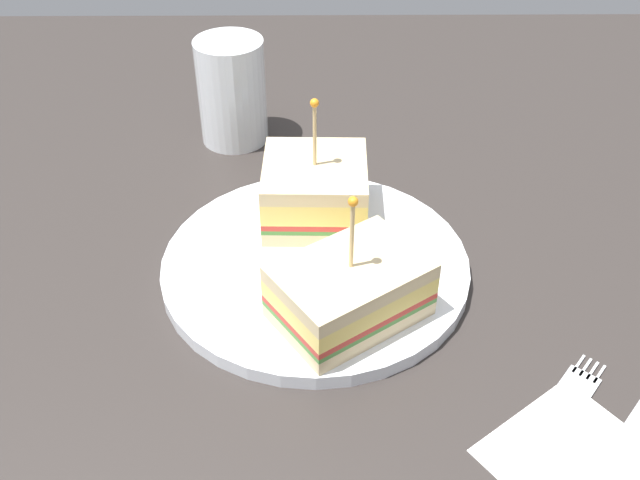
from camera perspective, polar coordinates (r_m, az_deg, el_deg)
ground_plane at (r=58.89cm, az=0.00°, el=-3.18°), size 107.31×107.31×2.00cm
plate at (r=57.85cm, az=0.00°, el=-2.00°), size 24.29×24.29×1.18cm
sandwich_half_front at (r=60.47cm, az=-0.10°, el=3.89°), size 8.67×8.72×11.09cm
sandwich_half_back at (r=51.37cm, az=2.78°, el=-3.99°), size 12.49×11.67×10.41cm
drink_glass at (r=73.29cm, az=-6.60°, el=11.18°), size 6.69×6.69×10.44cm
napkin at (r=49.05cm, az=19.60°, el=-15.80°), size 12.75×12.55×0.15cm
fork at (r=51.74cm, az=19.25°, el=-11.76°), size 8.23×9.68×0.35cm
knife at (r=50.93cm, az=23.40°, el=-14.27°), size 9.12×10.08×0.35cm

